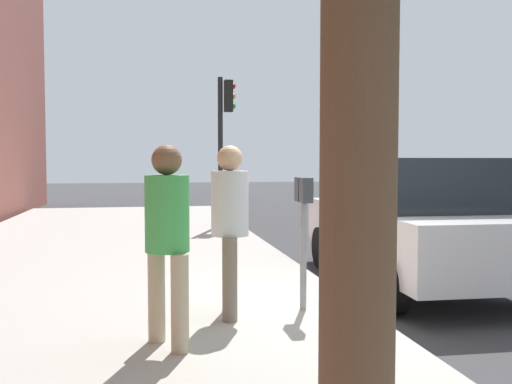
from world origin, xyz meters
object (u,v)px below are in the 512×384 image
parked_sedan_near (413,221)px  pedestrian_at_meter (230,216)px  parking_meter (304,215)px  pedestrian_bystander (167,229)px  traffic_signal (225,126)px

parked_sedan_near → pedestrian_at_meter: bearing=120.5°
parking_meter → pedestrian_bystander: size_ratio=0.82×
pedestrian_bystander → traffic_signal: traffic_signal is taller
pedestrian_bystander → pedestrian_at_meter: bearing=23.3°
parking_meter → pedestrian_at_meter: pedestrian_at_meter is taller
pedestrian_at_meter → traffic_signal: bearing=91.4°
parking_meter → pedestrian_at_meter: (-0.12, 0.81, 0.01)m
parking_meter → pedestrian_bystander: bearing=123.9°
pedestrian_bystander → traffic_signal: size_ratio=0.48×
pedestrian_at_meter → traffic_signal: (8.18, -1.05, 1.40)m
pedestrian_at_meter → traffic_signal: 8.36m
parked_sedan_near → parking_meter: bearing=127.5°
pedestrian_at_meter → traffic_signal: traffic_signal is taller
parking_meter → parked_sedan_near: bearing=-52.5°
traffic_signal → parking_meter: bearing=178.2°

